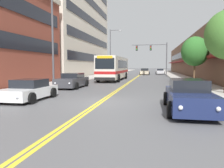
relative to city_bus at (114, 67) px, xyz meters
name	(u,v)px	position (x,y,z in m)	size (l,w,h in m)	color
ground_plane	(140,75)	(2.52, 18.64, -1.78)	(240.00, 240.00, 0.00)	#565659
sidewalk_left	(108,74)	(-4.68, 18.64, -1.71)	(3.39, 106.00, 0.15)	#B2ADA5
sidewalk_right	(174,75)	(9.71, 18.64, -1.71)	(3.39, 106.00, 0.15)	#B2ADA5
centre_line	(140,75)	(2.52, 18.64, -1.78)	(0.34, 106.00, 0.01)	yellow
storefront_row_right	(204,58)	(15.63, 18.64, 1.81)	(9.10, 68.00, 7.19)	brown
city_bus	(114,67)	(0.00, 0.00, 0.00)	(2.81, 11.93, 3.16)	silver
car_red_parked_left_near	(119,72)	(-1.77, 15.65, -1.20)	(2.21, 4.54, 1.24)	maroon
car_white_parked_left_mid	(29,90)	(-1.79, -18.36, -1.22)	(2.09, 4.14, 1.22)	white
car_dark_grey_parked_left_far	(73,81)	(-1.86, -11.14, -1.15)	(2.01, 4.65, 1.34)	#38383D
car_navy_parked_right_foreground	(188,96)	(6.91, -19.93, -1.13)	(1.98, 4.78, 1.41)	#19234C
car_silver_parked_right_mid	(160,72)	(6.92, 22.83, -1.18)	(1.97, 4.90, 1.27)	#B7B7BC
car_champagne_moving_lead	(145,72)	(3.49, 18.71, -1.14)	(2.11, 4.81, 1.40)	beige
traffic_signal_mast	(154,52)	(5.45, 11.57, 2.67)	(6.55, 0.38, 6.21)	#47474C
street_lamp_left_near	(56,25)	(-2.44, -13.05, 3.48)	(2.65, 0.28, 8.89)	#47474C
street_lamp_left_far	(112,49)	(-2.51, 11.27, 3.38)	(2.21, 0.28, 8.81)	#47474C
street_tree_right_mid	(195,51)	(9.59, -5.81, 1.70)	(2.79, 2.79, 4.88)	brown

